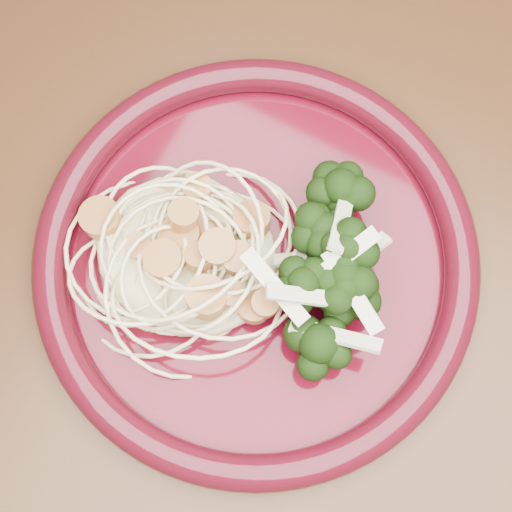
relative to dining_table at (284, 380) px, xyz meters
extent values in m
plane|color=brown|center=(0.00, 0.00, -0.65)|extent=(3.50, 3.50, 0.00)
cube|color=#472814|center=(0.00, 0.00, 0.08)|extent=(1.20, 0.80, 0.04)
cylinder|color=#472814|center=(-0.55, 0.35, -0.30)|extent=(0.06, 0.06, 0.71)
cylinder|color=#460612|center=(-0.05, 0.05, 0.10)|extent=(0.41, 0.41, 0.01)
torus|color=#460B16|center=(-0.05, 0.05, 0.11)|extent=(0.42, 0.42, 0.03)
ellipsoid|color=#F6ECAF|center=(-0.10, 0.03, 0.12)|extent=(0.17, 0.16, 0.03)
ellipsoid|color=black|center=(0.00, 0.08, 0.13)|extent=(0.14, 0.17, 0.05)
camera|label=1|loc=(0.01, -0.07, 0.59)|focal=50.00mm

